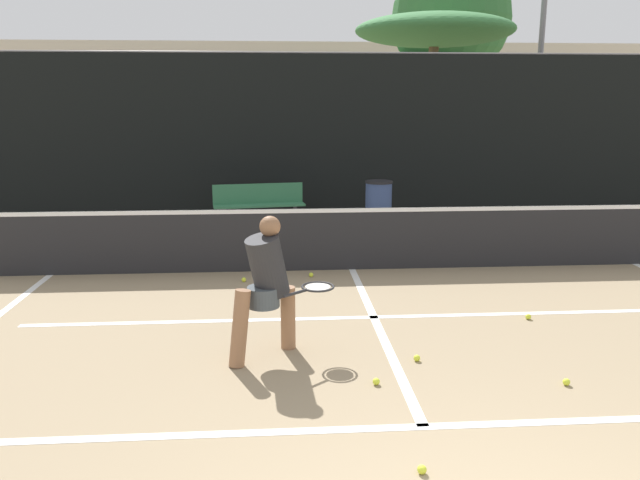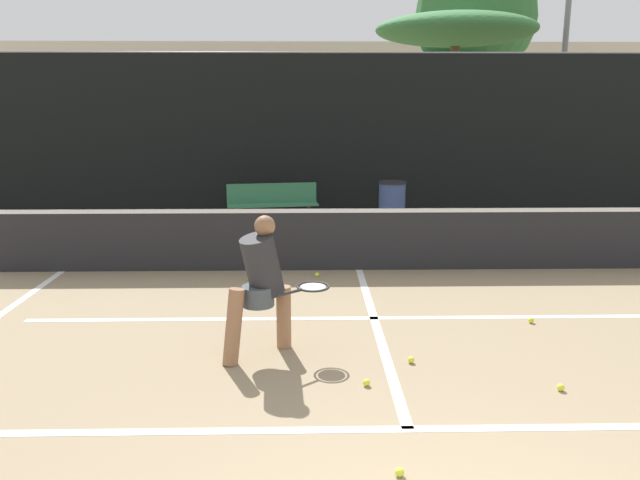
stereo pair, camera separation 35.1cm
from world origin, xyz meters
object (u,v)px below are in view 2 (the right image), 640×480
object	(u,v)px
courtside_bench	(273,203)
trash_bin	(392,205)
player_practicing	(262,282)
parked_car	(267,176)

from	to	relation	value
courtside_bench	trash_bin	xyz separation A→B (m)	(2.41, -0.31, -0.00)
player_practicing	courtside_bench	xyz separation A→B (m)	(-0.25, 6.66, -0.29)
parked_car	player_practicing	bearing A→B (deg)	-86.79
player_practicing	parked_car	bearing A→B (deg)	53.31
player_practicing	trash_bin	world-z (taller)	player_practicing
parked_car	courtside_bench	bearing A→B (deg)	-85.01
courtside_bench	parked_car	distance (m)	3.87
trash_bin	parked_car	size ratio (longest dim) A/B	0.22
trash_bin	courtside_bench	bearing A→B (deg)	172.70
player_practicing	trash_bin	xyz separation A→B (m)	(2.16, 6.35, -0.29)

